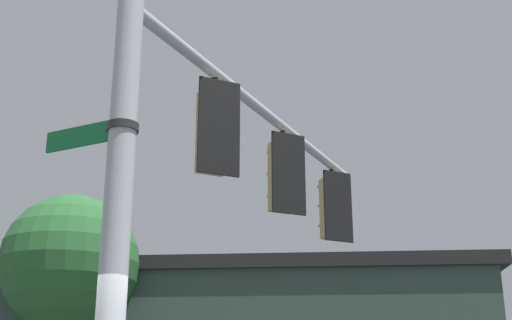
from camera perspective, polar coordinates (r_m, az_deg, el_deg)
signal_pole at (r=6.84m, az=-11.10°, el=-4.41°), size 0.28×0.28×6.15m
mast_arm at (r=10.26m, az=0.99°, el=3.59°), size 5.36×4.18×0.15m
traffic_light_nearest_pole at (r=8.71m, az=-3.48°, el=2.35°), size 0.54×0.49×1.31m
traffic_light_mid_inner at (r=10.43m, az=2.14°, el=-1.30°), size 0.54×0.49×1.31m
traffic_light_mid_outer at (r=12.26m, az=6.14°, el=-3.89°), size 0.54×0.49×1.31m
street_name_sign at (r=7.24m, az=-12.13°, el=2.24°), size 0.76×0.93×0.22m
tree_by_storefront at (r=15.63m, az=-14.73°, el=-8.11°), size 2.92×2.92×5.64m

